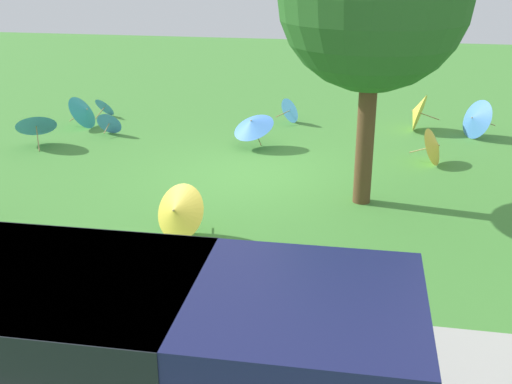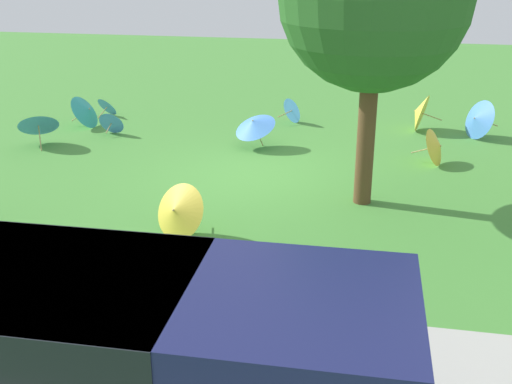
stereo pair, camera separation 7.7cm
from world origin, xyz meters
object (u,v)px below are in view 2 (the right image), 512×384
parasol_blue_2 (38,122)px  parasol_blue_3 (108,106)px  parasol_blue_0 (254,124)px  parasol_blue_1 (477,119)px  parasol_yellow_1 (437,147)px  parasol_yellow_0 (177,211)px  parasol_blue_6 (112,122)px  parasol_yellow_2 (419,112)px  parasol_teal_0 (87,111)px  van_dark (133,342)px  parasol_blue_7 (294,110)px

parasol_blue_2 → parasol_blue_3: 2.86m
parasol_blue_0 → parasol_blue_1: size_ratio=1.21×
parasol_blue_1 → parasol_yellow_1: (1.04, 2.19, -0.08)m
parasol_yellow_0 → parasol_blue_6: parasol_yellow_0 is taller
parasol_blue_0 → parasol_yellow_2: 4.24m
parasol_blue_3 → parasol_yellow_1: 8.64m
parasol_blue_2 → parasol_teal_0: parasol_blue_2 is taller
van_dark → parasol_blue_0: (0.63, -8.80, -0.36)m
parasol_blue_1 → parasol_blue_6: bearing=8.5°
van_dark → parasol_yellow_1: size_ratio=5.24×
van_dark → parasol_blue_0: size_ratio=3.65×
parasol_blue_2 → parasol_yellow_0: (-4.53, 4.08, -0.10)m
parasol_blue_7 → parasol_blue_3: bearing=2.8°
parasol_blue_0 → parasol_blue_6: size_ratio=2.00×
parasol_blue_0 → parasol_yellow_1: size_ratio=1.43×
parasol_yellow_1 → parasol_yellow_2: size_ratio=0.89×
van_dark → parasol_yellow_2: (-3.00, -10.99, -0.44)m
parasol_yellow_0 → parasol_yellow_2: size_ratio=1.06×
parasol_blue_2 → parasol_blue_7: 6.17m
parasol_blue_2 → parasol_yellow_1: (-8.69, -0.28, -0.14)m
parasol_teal_0 → parasol_yellow_2: (-8.05, -1.20, 0.05)m
parasol_blue_0 → parasol_blue_2: 4.84m
parasol_teal_0 → parasol_yellow_2: size_ratio=0.93×
parasol_yellow_0 → parasol_blue_3: 8.03m
parasol_blue_3 → parasol_yellow_2: 8.00m
parasol_yellow_2 → parasol_blue_3: bearing=0.4°
parasol_teal_0 → parasol_blue_0: bearing=167.4°
parasol_blue_0 → parasol_yellow_1: parasol_blue_0 is taller
van_dark → parasol_yellow_2: 11.40m
parasol_yellow_2 → parasol_blue_1: bearing=162.3°
parasol_yellow_1 → van_dark: bearing=68.7°
van_dark → parasol_yellow_0: (0.89, -4.03, -0.48)m
parasol_blue_0 → parasol_blue_2: parasol_blue_2 is taller
parasol_blue_3 → parasol_yellow_1: bearing=162.9°
parasol_blue_0 → parasol_teal_0: parasol_blue_0 is taller
van_dark → parasol_blue_6: van_dark is taller
van_dark → parasol_blue_2: 9.76m
parasol_yellow_0 → parasol_teal_0: (4.15, -5.76, -0.02)m
parasol_yellow_0 → parasol_blue_6: 6.22m
parasol_yellow_1 → parasol_blue_6: (7.45, -0.92, -0.09)m
parasol_blue_3 → parasol_yellow_0: bearing=120.7°
parasol_blue_0 → parasol_blue_1: parasol_blue_1 is taller
parasol_blue_2 → parasol_yellow_2: 8.90m
parasol_yellow_0 → parasol_yellow_1: size_ratio=1.18×
parasol_blue_3 → parasol_blue_7: parasol_blue_7 is taller
parasol_teal_0 → parasol_yellow_1: bearing=170.4°
parasol_yellow_0 → parasol_teal_0: bearing=-54.2°
van_dark → parasol_yellow_0: van_dark is taller
parasol_teal_0 → parasol_yellow_2: bearing=-171.5°
parasol_yellow_1 → parasol_blue_3: bearing=-17.1°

